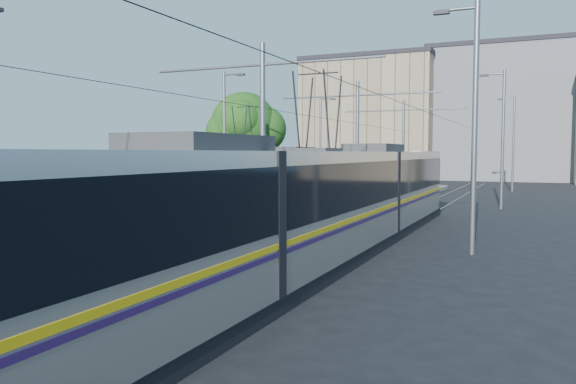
% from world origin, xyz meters
% --- Properties ---
extents(ground, '(160.00, 160.00, 0.00)m').
position_xyz_m(ground, '(0.00, 0.00, 0.00)').
color(ground, black).
rests_on(ground, ground).
extents(platform, '(4.00, 50.00, 0.30)m').
position_xyz_m(platform, '(0.00, 17.00, 0.15)').
color(platform, gray).
rests_on(platform, ground).
extents(tactile_strip_left, '(0.70, 50.00, 0.01)m').
position_xyz_m(tactile_strip_left, '(-1.45, 17.00, 0.30)').
color(tactile_strip_left, gray).
rests_on(tactile_strip_left, platform).
extents(tactile_strip_right, '(0.70, 50.00, 0.01)m').
position_xyz_m(tactile_strip_right, '(1.45, 17.00, 0.30)').
color(tactile_strip_right, gray).
rests_on(tactile_strip_right, platform).
extents(rails, '(8.71, 70.00, 0.03)m').
position_xyz_m(rails, '(0.00, 17.00, 0.02)').
color(rails, gray).
rests_on(rails, ground).
extents(tram_left, '(2.43, 27.62, 5.50)m').
position_xyz_m(tram_left, '(-3.60, 13.59, 1.71)').
color(tram_left, black).
rests_on(tram_left, ground).
extents(tram_right, '(2.43, 30.50, 5.50)m').
position_xyz_m(tram_right, '(3.60, 4.27, 1.86)').
color(tram_right, black).
rests_on(tram_right, ground).
extents(catenary, '(9.20, 70.00, 7.00)m').
position_xyz_m(catenary, '(0.00, 14.15, 4.52)').
color(catenary, slate).
rests_on(catenary, platform).
extents(street_lamps, '(15.18, 38.22, 8.00)m').
position_xyz_m(street_lamps, '(-0.00, 21.00, 4.18)').
color(street_lamps, slate).
rests_on(street_lamps, ground).
extents(shelter, '(0.75, 1.11, 2.33)m').
position_xyz_m(shelter, '(0.39, 13.23, 1.52)').
color(shelter, black).
rests_on(shelter, platform).
extents(tree, '(5.30, 4.90, 7.70)m').
position_xyz_m(tree, '(-10.01, 25.81, 5.21)').
color(tree, '#382314').
rests_on(tree, ground).
extents(building_left, '(16.32, 12.24, 15.17)m').
position_xyz_m(building_left, '(-10.00, 60.00, 7.59)').
color(building_left, tan).
rests_on(building_left, ground).
extents(building_centre, '(18.36, 14.28, 16.06)m').
position_xyz_m(building_centre, '(6.00, 64.00, 8.04)').
color(building_centre, slate).
rests_on(building_centre, ground).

